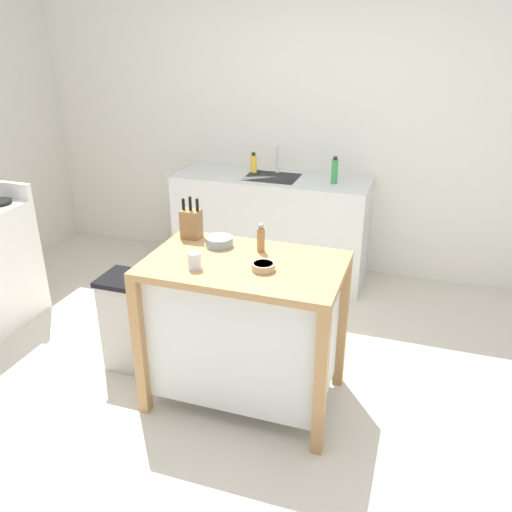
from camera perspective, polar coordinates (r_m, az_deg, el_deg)
ground_plane at (r=3.16m, az=-2.01°, el=-16.36°), size 6.32×6.32×0.00m
wall_back at (r=4.58m, az=7.55°, el=14.35°), size 5.32×0.10×2.60m
kitchen_island at (r=2.98m, az=-1.23°, el=-7.42°), size 1.06×0.66×0.88m
knife_block at (r=3.11m, az=-7.03°, el=3.54°), size 0.11×0.09×0.25m
bowl_ceramic_small at (r=2.99m, az=-3.99°, el=1.61°), size 0.15×0.15×0.05m
bowl_ceramic_wide at (r=2.69m, az=0.80°, el=-1.14°), size 0.12×0.12×0.04m
drinking_cup at (r=2.72m, az=-6.67°, el=-0.49°), size 0.07×0.07×0.09m
pepper_grinder at (r=2.90m, az=0.53°, el=1.93°), size 0.04×0.04×0.16m
trash_bin at (r=3.43m, az=-13.07°, el=-7.00°), size 0.36×0.28×0.63m
sink_counter at (r=4.55m, az=1.71°, el=3.28°), size 1.62×0.60×0.88m
sink_faucet at (r=4.52m, az=2.32°, el=10.39°), size 0.02×0.02×0.22m
bottle_dish_soap at (r=4.23m, az=8.50°, el=9.08°), size 0.05×0.05×0.21m
bottle_spray_cleaner at (r=4.53m, az=-0.27°, el=10.02°), size 0.05×0.05×0.17m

